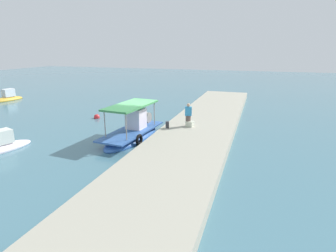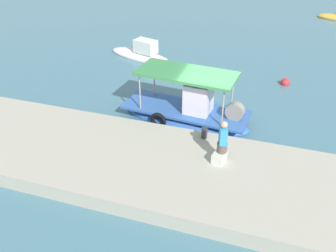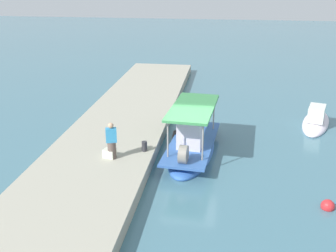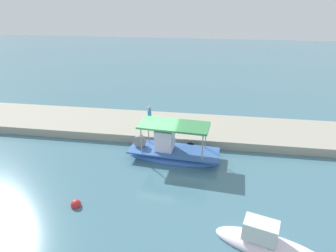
{
  "view_description": "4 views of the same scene",
  "coord_description": "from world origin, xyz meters",
  "px_view_note": "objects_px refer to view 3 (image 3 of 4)",
  "views": [
    {
      "loc": [
        -17.05,
        -7.9,
        5.94
      ],
      "look_at": [
        -1.45,
        -2.71,
        1.25
      ],
      "focal_mm": 29.38,
      "sensor_mm": 36.0,
      "label": 1
    },
    {
      "loc": [
        2.76,
        -14.24,
        8.74
      ],
      "look_at": [
        -1.1,
        -2.5,
        1.12
      ],
      "focal_mm": 39.7,
      "sensor_mm": 36.0,
      "label": 2
    },
    {
      "loc": [
        16.59,
        1.36,
        8.19
      ],
      "look_at": [
        -1.79,
        -1.31,
        1.05
      ],
      "focal_mm": 43.04,
      "sensor_mm": 36.0,
      "label": 3
    },
    {
      "loc": [
        -3.19,
        15.93,
        9.45
      ],
      "look_at": [
        -0.29,
        -2.65,
        1.05
      ],
      "focal_mm": 30.78,
      "sensor_mm": 36.0,
      "label": 4
    }
  ],
  "objects_px": {
    "main_fishing_boat": "(192,146)",
    "mooring_bollard": "(144,146)",
    "moored_boat_mid": "(316,121)",
    "marker_buoy": "(328,206)",
    "fisherman_near_bollard": "(112,142)",
    "cargo_crate": "(109,153)"
  },
  "relations": [
    {
      "from": "main_fishing_boat",
      "to": "mooring_bollard",
      "type": "bearing_deg",
      "value": -58.47
    },
    {
      "from": "fisherman_near_bollard",
      "to": "cargo_crate",
      "type": "relative_size",
      "value": 3.19
    },
    {
      "from": "cargo_crate",
      "to": "moored_boat_mid",
      "type": "distance_m",
      "value": 12.32
    },
    {
      "from": "cargo_crate",
      "to": "fisherman_near_bollard",
      "type": "bearing_deg",
      "value": 70.06
    },
    {
      "from": "fisherman_near_bollard",
      "to": "cargo_crate",
      "type": "distance_m",
      "value": 0.57
    },
    {
      "from": "mooring_bollard",
      "to": "moored_boat_mid",
      "type": "relative_size",
      "value": 0.1
    },
    {
      "from": "moored_boat_mid",
      "to": "marker_buoy",
      "type": "bearing_deg",
      "value": -8.0
    },
    {
      "from": "fisherman_near_bollard",
      "to": "mooring_bollard",
      "type": "xyz_separation_m",
      "value": [
        -0.92,
        1.25,
        -0.51
      ]
    },
    {
      "from": "marker_buoy",
      "to": "cargo_crate",
      "type": "bearing_deg",
      "value": -102.27
    },
    {
      "from": "fisherman_near_bollard",
      "to": "main_fishing_boat",
      "type": "bearing_deg",
      "value": 123.52
    },
    {
      "from": "marker_buoy",
      "to": "moored_boat_mid",
      "type": "xyz_separation_m",
      "value": [
        -8.97,
        1.26,
        0.11
      ]
    },
    {
      "from": "main_fishing_boat",
      "to": "moored_boat_mid",
      "type": "distance_m",
      "value": 8.29
    },
    {
      "from": "fisherman_near_bollard",
      "to": "moored_boat_mid",
      "type": "relative_size",
      "value": 0.34
    },
    {
      "from": "fisherman_near_bollard",
      "to": "cargo_crate",
      "type": "xyz_separation_m",
      "value": [
        -0.05,
        -0.14,
        -0.55
      ]
    },
    {
      "from": "main_fishing_boat",
      "to": "mooring_bollard",
      "type": "xyz_separation_m",
      "value": [
        1.25,
        -2.04,
        0.39
      ]
    },
    {
      "from": "marker_buoy",
      "to": "moored_boat_mid",
      "type": "height_order",
      "value": "moored_boat_mid"
    },
    {
      "from": "mooring_bollard",
      "to": "main_fishing_boat",
      "type": "bearing_deg",
      "value": 121.53
    },
    {
      "from": "mooring_bollard",
      "to": "moored_boat_mid",
      "type": "height_order",
      "value": "moored_boat_mid"
    },
    {
      "from": "moored_boat_mid",
      "to": "cargo_crate",
      "type": "bearing_deg",
      "value": -55.06
    },
    {
      "from": "cargo_crate",
      "to": "marker_buoy",
      "type": "xyz_separation_m",
      "value": [
        1.92,
        8.83,
        -0.67
      ]
    },
    {
      "from": "main_fishing_boat",
      "to": "fisherman_near_bollard",
      "type": "distance_m",
      "value": 4.04
    },
    {
      "from": "moored_boat_mid",
      "to": "main_fishing_boat",
      "type": "bearing_deg",
      "value": -53.57
    }
  ]
}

